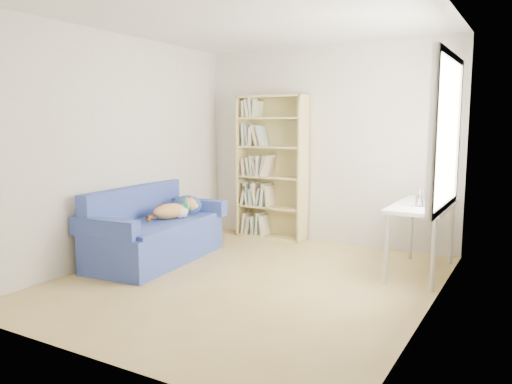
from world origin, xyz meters
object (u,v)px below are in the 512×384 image
desk (422,211)px  pen_cup (420,200)px  bookshelf (272,173)px  sofa (155,232)px

desk → pen_cup: (0.00, -0.16, 0.14)m
bookshelf → pen_cup: (2.18, -0.87, -0.09)m
bookshelf → pen_cup: bearing=-21.8°
pen_cup → desk: bearing=91.6°
desk → sofa: bearing=-161.0°
sofa → bookshelf: bearing=63.4°
bookshelf → desk: bookshelf is taller
sofa → desk: sofa is taller
bookshelf → desk: 2.30m
bookshelf → sofa: bearing=-110.9°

